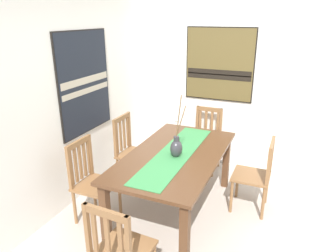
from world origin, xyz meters
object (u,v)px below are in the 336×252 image
at_px(chair_1, 206,139).
at_px(chair_4, 91,180).
at_px(painting_on_back_wall, 85,83).
at_px(painting_on_side_wall, 219,65).
at_px(dining_table, 175,162).
at_px(centerpiece_vase, 176,146).
at_px(chair_0, 257,174).
at_px(chair_2, 119,250).
at_px(chair_3, 131,150).

height_order(chair_1, chair_4, chair_4).
height_order(painting_on_back_wall, painting_on_side_wall, painting_on_side_wall).
xyz_separation_m(dining_table, centerpiece_vase, (-0.07, -0.04, 0.22)).
relative_size(dining_table, chair_4, 1.91).
bearing_deg(painting_on_side_wall, chair_0, -144.08).
height_order(dining_table, centerpiece_vase, centerpiece_vase).
bearing_deg(painting_on_side_wall, chair_2, 178.68).
relative_size(chair_2, painting_on_side_wall, 0.89).
xyz_separation_m(chair_2, chair_3, (1.69, 0.84, 0.01)).
bearing_deg(painting_on_back_wall, centerpiece_vase, -98.67).
distance_m(chair_4, painting_on_back_wall, 1.19).
height_order(chair_0, chair_3, chair_3).
distance_m(chair_4, painting_on_side_wall, 2.39).
height_order(chair_1, chair_2, chair_2).
relative_size(centerpiece_vase, painting_on_side_wall, 0.67).
bearing_deg(chair_3, painting_on_back_wall, 124.46).
bearing_deg(chair_2, chair_4, 46.59).
bearing_deg(painting_on_back_wall, chair_3, -55.54).
relative_size(chair_4, painting_on_side_wall, 0.90).
distance_m(chair_1, chair_2, 2.50).
height_order(chair_1, chair_3, chair_3).
xyz_separation_m(dining_table, chair_0, (0.43, -0.85, -0.18)).
xyz_separation_m(chair_0, chair_1, (0.81, 0.85, 0.00)).
distance_m(chair_2, chair_3, 1.88).
xyz_separation_m(chair_4, painting_on_back_wall, (0.58, 0.42, 0.94)).
xyz_separation_m(chair_2, painting_on_back_wall, (1.39, 1.27, 0.96)).
height_order(dining_table, chair_3, chair_3).
height_order(dining_table, painting_on_side_wall, painting_on_side_wall).
height_order(dining_table, chair_1, chair_1).
relative_size(dining_table, chair_3, 1.87).
distance_m(chair_0, chair_2, 1.88).
bearing_deg(dining_table, centerpiece_vase, -153.10).
relative_size(chair_0, chair_3, 0.93).
xyz_separation_m(chair_1, chair_2, (-2.50, -0.02, -0.01)).
relative_size(chair_2, chair_4, 0.99).
bearing_deg(chair_1, painting_on_side_wall, -18.92).
height_order(chair_0, chair_1, chair_1).
relative_size(dining_table, centerpiece_vase, 2.55).
bearing_deg(centerpiece_vase, painting_on_back_wall, 81.33).
bearing_deg(chair_2, dining_table, 1.06).
bearing_deg(chair_3, chair_0, -89.89).
distance_m(dining_table, chair_2, 1.27).
relative_size(centerpiece_vase, chair_0, 0.78).
relative_size(centerpiece_vase, chair_2, 0.76).
bearing_deg(chair_2, painting_on_back_wall, 42.56).
bearing_deg(painting_on_back_wall, chair_0, -81.78).
relative_size(chair_3, painting_on_side_wall, 0.92).
bearing_deg(chair_0, painting_on_side_wall, 35.92).
bearing_deg(chair_1, painting_on_back_wall, 131.58).
height_order(centerpiece_vase, chair_3, centerpiece_vase).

